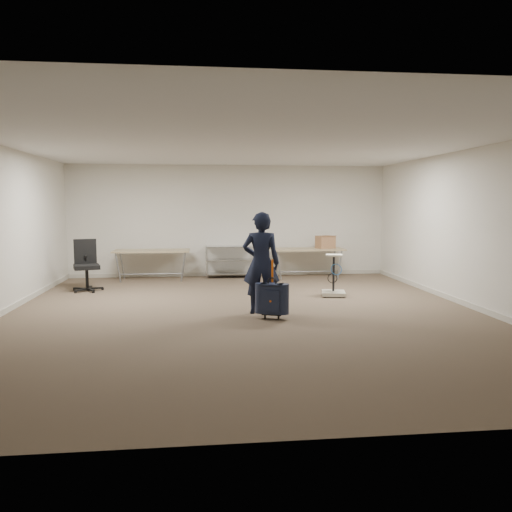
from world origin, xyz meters
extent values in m
plane|color=#47372B|center=(0.00, 0.00, 0.00)|extent=(9.00, 9.00, 0.00)
plane|color=beige|center=(0.00, 4.50, 1.40)|extent=(8.00, 0.00, 8.00)
plane|color=beige|center=(0.00, -4.50, 1.40)|extent=(8.00, 0.00, 8.00)
plane|color=beige|center=(4.00, 0.00, 1.40)|extent=(0.00, 9.00, 9.00)
plane|color=silver|center=(0.00, 0.00, 2.80)|extent=(8.00, 8.00, 0.00)
cube|color=#BAB6A7|center=(0.00, 4.49, 0.05)|extent=(8.00, 0.02, 0.10)
cube|color=#BAB6A7|center=(3.99, 0.00, 0.05)|extent=(0.02, 9.00, 0.10)
cube|color=#927F59|center=(-1.90, 3.95, 0.71)|extent=(1.80, 0.75, 0.03)
cylinder|color=gray|center=(-1.90, 3.95, 0.15)|extent=(1.50, 0.02, 0.02)
cylinder|color=gray|center=(-2.65, 3.65, 0.35)|extent=(0.13, 0.04, 0.69)
cylinder|color=gray|center=(-1.15, 3.65, 0.35)|extent=(0.13, 0.04, 0.69)
cylinder|color=gray|center=(-2.65, 4.25, 0.35)|extent=(0.13, 0.04, 0.69)
cylinder|color=gray|center=(-1.15, 4.25, 0.35)|extent=(0.13, 0.04, 0.69)
cube|color=#927F59|center=(1.90, 3.95, 0.71)|extent=(1.80, 0.75, 0.03)
cylinder|color=gray|center=(1.90, 3.95, 0.15)|extent=(1.50, 0.02, 0.02)
cylinder|color=gray|center=(1.15, 3.65, 0.35)|extent=(0.13, 0.04, 0.69)
cylinder|color=gray|center=(2.65, 3.65, 0.35)|extent=(0.13, 0.04, 0.69)
cylinder|color=gray|center=(1.15, 4.25, 0.35)|extent=(0.13, 0.04, 0.69)
cylinder|color=gray|center=(2.65, 4.25, 0.35)|extent=(0.13, 0.04, 0.69)
cylinder|color=silver|center=(-0.60, 3.98, 0.40)|extent=(0.02, 0.02, 0.80)
cylinder|color=silver|center=(0.60, 3.98, 0.40)|extent=(0.02, 0.02, 0.80)
cylinder|color=silver|center=(-0.60, 4.42, 0.40)|extent=(0.02, 0.02, 0.80)
cylinder|color=silver|center=(0.60, 4.42, 0.40)|extent=(0.02, 0.02, 0.80)
cube|color=silver|center=(0.00, 4.20, 0.10)|extent=(1.20, 0.45, 0.02)
cube|color=silver|center=(0.00, 4.20, 0.45)|extent=(1.20, 0.45, 0.02)
cube|color=silver|center=(0.00, 4.20, 0.78)|extent=(1.20, 0.45, 0.01)
imported|color=black|center=(0.27, 0.04, 0.85)|extent=(0.68, 0.50, 1.70)
cube|color=black|center=(0.40, -0.40, 0.33)|extent=(0.40, 0.31, 0.48)
cube|color=black|center=(0.40, -0.38, 0.08)|extent=(0.35, 0.24, 0.03)
cylinder|color=black|center=(0.29, -0.36, 0.03)|extent=(0.04, 0.07, 0.06)
cylinder|color=black|center=(0.50, -0.44, 0.03)|extent=(0.04, 0.07, 0.06)
torus|color=black|center=(0.40, -0.40, 0.60)|extent=(0.15, 0.07, 0.15)
cube|color=#F05E0C|center=(0.40, -0.38, 0.78)|extent=(0.03, 0.02, 0.37)
cylinder|color=black|center=(-3.12, 2.57, 0.05)|extent=(0.66, 0.66, 0.10)
cylinder|color=black|center=(-3.12, 2.57, 0.27)|extent=(0.07, 0.07, 0.44)
cube|color=black|center=(-3.12, 2.57, 0.52)|extent=(0.63, 0.63, 0.09)
cube|color=black|center=(-3.19, 2.80, 0.82)|extent=(0.46, 0.20, 0.53)
cube|color=beige|center=(1.90, 1.45, 0.05)|extent=(0.54, 0.54, 0.07)
cylinder|color=black|center=(1.72, 1.27, 0.02)|extent=(0.05, 0.05, 0.04)
cylinder|color=black|center=(1.90, 1.49, 0.45)|extent=(0.05, 0.05, 0.73)
cube|color=beige|center=(1.90, 1.45, 0.82)|extent=(0.37, 0.33, 0.04)
torus|color=blue|center=(1.95, 1.38, 0.55)|extent=(0.25, 0.14, 0.22)
cube|color=#A26E4B|center=(2.37, 3.97, 0.89)|extent=(0.49, 0.42, 0.31)
camera|label=1|loc=(-0.72, -8.15, 1.84)|focal=35.00mm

